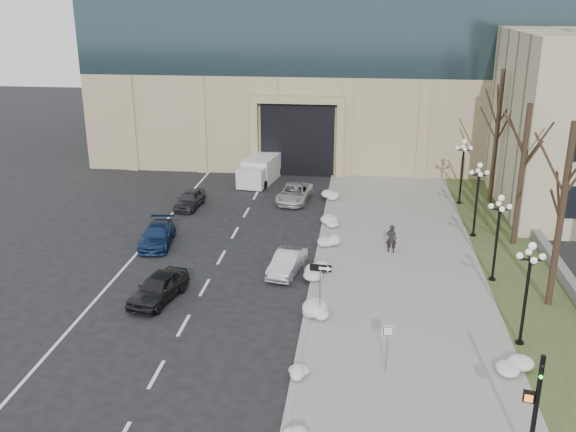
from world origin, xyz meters
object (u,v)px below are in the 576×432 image
at_px(car_a, 158,288).
at_px(car_c, 157,235).
at_px(lamppost_a, 528,280).
at_px(car_b, 287,262).
at_px(box_truck, 261,169).
at_px(keep_sign, 388,339).
at_px(pedestrian, 391,239).
at_px(lamppost_d, 463,163).
at_px(lamppost_b, 498,226).
at_px(lamppost_c, 478,190).
at_px(one_way_sign, 324,275).
at_px(car_d, 295,193).
at_px(car_e, 190,199).
at_px(traffic_signal, 534,412).

bearing_deg(car_a, car_c, 121.05).
bearing_deg(lamppost_a, car_b, 149.64).
bearing_deg(box_truck, keep_sign, -61.89).
height_order(pedestrian, lamppost_d, lamppost_d).
height_order(pedestrian, keep_sign, keep_sign).
relative_size(box_truck, lamppost_b, 1.34).
relative_size(lamppost_a, lamppost_c, 1.00).
height_order(car_b, lamppost_b, lamppost_b).
distance_m(lamppost_b, lamppost_c, 6.50).
xyz_separation_m(one_way_sign, keep_sign, (2.75, -4.07, -0.73)).
height_order(box_truck, one_way_sign, one_way_sign).
xyz_separation_m(pedestrian, lamppost_c, (5.16, 3.34, 2.12)).
height_order(box_truck, keep_sign, keep_sign).
relative_size(car_b, car_d, 0.82).
bearing_deg(lamppost_c, lamppost_b, -90.00).
bearing_deg(car_e, one_way_sign, -52.18).
bearing_deg(car_a, car_e, 111.90).
relative_size(pedestrian, lamppost_a, 0.35).
distance_m(car_c, one_way_sign, 13.48).
bearing_deg(box_truck, car_a, -85.30).
distance_m(car_c, lamppost_a, 21.39).
bearing_deg(car_e, lamppost_d, 12.42).
height_order(car_d, one_way_sign, one_way_sign).
height_order(traffic_signal, lamppost_c, lamppost_c).
bearing_deg(car_e, car_b, -47.92).
distance_m(car_d, lamppost_d, 12.03).
relative_size(car_d, car_e, 1.23).
bearing_deg(lamppost_b, one_way_sign, -148.12).
relative_size(car_a, lamppost_b, 0.85).
distance_m(car_b, car_d, 12.61).
height_order(car_b, lamppost_d, lamppost_d).
bearing_deg(lamppost_d, traffic_signal, -92.97).
bearing_deg(traffic_signal, car_a, 160.30).
bearing_deg(one_way_sign, car_e, 130.38).
xyz_separation_m(car_c, lamppost_b, (19.02, -2.97, 2.46)).
distance_m(car_a, traffic_signal, 18.25).
bearing_deg(one_way_sign, lamppost_d, 71.32).
bearing_deg(traffic_signal, box_truck, 126.60).
height_order(car_e, pedestrian, pedestrian).
distance_m(car_e, one_way_sign, 18.67).
bearing_deg(car_b, lamppost_b, 11.62).
xyz_separation_m(pedestrian, box_truck, (-9.85, 14.32, -0.01)).
bearing_deg(lamppost_d, car_a, -134.17).
bearing_deg(lamppost_a, car_d, 121.89).
bearing_deg(lamppost_d, car_e, -171.29).
relative_size(keep_sign, lamppost_a, 0.45).
bearing_deg(lamppost_d, lamppost_c, -90.00).
bearing_deg(car_b, car_e, 139.06).
bearing_deg(car_d, lamppost_a, -52.00).
bearing_deg(car_d, keep_sign, -68.48).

